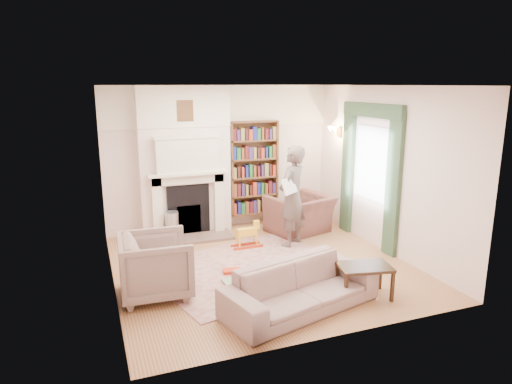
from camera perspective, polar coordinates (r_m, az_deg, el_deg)
name	(u,v)px	position (r m, az deg, el deg)	size (l,w,h in m)	color
floor	(262,265)	(7.37, 0.69, -9.16)	(4.50, 4.50, 0.00)	brown
ceiling	(262,85)	(6.80, 0.76, 13.18)	(4.50, 4.50, 0.00)	white
wall_back	(220,158)	(9.05, -4.48, 4.29)	(4.50, 4.50, 0.00)	silver
wall_front	(338,220)	(4.99, 10.19, -3.44)	(4.50, 4.50, 0.00)	silver
wall_left	(107,192)	(6.50, -18.10, 0.05)	(4.50, 4.50, 0.00)	silver
wall_right	(385,170)	(8.03, 15.87, 2.66)	(4.50, 4.50, 0.00)	silver
fireplace	(185,162)	(8.68, -8.87, 3.69)	(1.70, 0.58, 2.80)	silver
bookcase	(254,168)	(9.16, -0.31, 3.02)	(1.00, 0.24, 1.85)	brown
window	(371,163)	(8.33, 14.19, 3.49)	(0.02, 0.90, 1.30)	silver
curtain_left	(393,185)	(7.81, 16.78, 0.80)	(0.07, 0.32, 2.40)	#2F492F
curtain_right	(348,171)	(8.93, 11.37, 2.65)	(0.07, 0.32, 2.40)	#2F492F
pelmet	(372,110)	(8.21, 14.30, 9.88)	(0.09, 1.70, 0.24)	#2F492F
wall_sconce	(331,132)	(9.09, 9.32, 7.37)	(0.20, 0.24, 0.24)	gold
rug	(248,268)	(7.25, -0.98, -9.49)	(2.88, 2.22, 0.01)	#C2AD92
armchair_reading	(300,214)	(8.87, 5.47, -2.78)	(1.12, 0.98, 0.73)	#53302C
armchair_left	(156,266)	(6.38, -12.42, -8.98)	(0.92, 0.94, 0.86)	gray
sofa	(301,287)	(5.95, 5.60, -11.76)	(2.06, 0.81, 0.60)	#A49587
man_reading	(292,196)	(8.02, 4.53, -0.53)	(0.66, 0.43, 1.80)	#574A46
newspaper	(289,186)	(7.73, 4.19, 0.76)	(0.40, 0.02, 0.28)	white
coffee_table	(364,281)	(6.44, 13.32, -10.78)	(0.70, 0.45, 0.45)	#331E11
paraffin_heater	(172,226)	(8.52, -10.43, -4.25)	(0.24, 0.24, 0.55)	#B0B4B9
rocking_horse	(247,235)	(8.05, -1.16, -5.36)	(0.54, 0.22, 0.48)	yellow
board_game	(237,283)	(6.71, -2.36, -11.25)	(0.37, 0.37, 0.03)	gold
game_box_lid	(232,271)	(7.08, -3.01, -9.82)	(0.27, 0.18, 0.05)	red
comic_annuals	(282,275)	(6.98, 3.32, -10.32)	(0.72, 0.49, 0.02)	red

